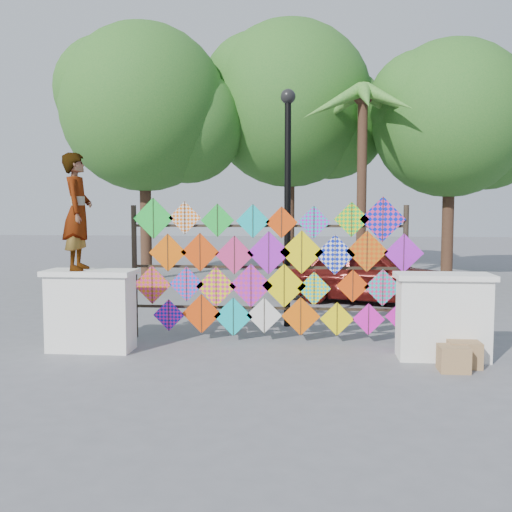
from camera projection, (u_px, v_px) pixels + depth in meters
name	position (u px, v px, depth m)	size (l,w,h in m)	color
ground	(263.00, 351.00, 8.96)	(80.00, 80.00, 0.00)	slate
parapet_left	(91.00, 310.00, 8.96)	(1.40, 0.65, 1.28)	white
parapet_right	(443.00, 316.00, 8.45)	(1.40, 0.65, 1.28)	white
kite_rack	(271.00, 269.00, 9.57)	(4.94, 0.24, 2.44)	black
tree_west	(147.00, 109.00, 17.90)	(5.85, 5.20, 8.01)	#4F3321
tree_mid	(293.00, 106.00, 19.43)	(6.30, 5.60, 8.61)	#4F3321
tree_east	(453.00, 120.00, 17.53)	(5.40, 4.80, 7.42)	#4F3321
palm_tree	(363.00, 114.00, 16.29)	(3.62, 3.62, 5.83)	#4F3321
vendor_woman	(78.00, 212.00, 8.86)	(0.66, 0.44, 1.82)	#99999E
sedan	(369.00, 273.00, 13.64)	(1.67, 4.15, 1.41)	#54110E
lamppost	(288.00, 185.00, 10.70)	(0.28, 0.28, 4.46)	black
cardboard_box_near	(453.00, 359.00, 7.83)	(0.40, 0.36, 0.36)	#957348
cardboard_box_far	(464.00, 354.00, 8.07)	(0.44, 0.40, 0.37)	#957348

